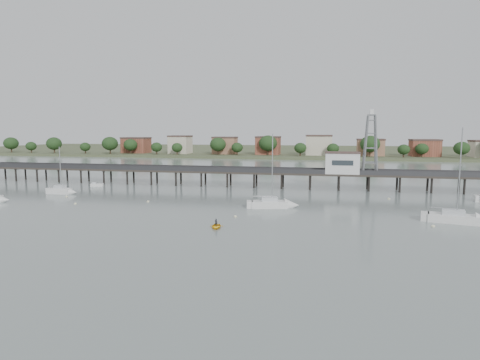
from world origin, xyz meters
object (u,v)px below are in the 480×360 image
Objects in this scene: sailboat_b at (64,191)px; sailboat_d at (465,220)px; pier at (242,172)px; sailboat_c at (278,204)px; white_tender at (97,185)px; lattice_tower at (371,145)px; yellow_dinghy at (216,228)px.

sailboat_d is (80.18, -13.55, -0.02)m from sailboat_b.
pier is at bearing 28.74° from sailboat_b.
sailboat_c is (12.23, -26.64, -3.16)m from pier.
white_tender is (-37.23, -7.19, -3.41)m from pier.
lattice_tower reaches higher than pier.
sailboat_c reaches higher than pier.
pier reaches higher than white_tender.
sailboat_d is at bearing 6.44° from yellow_dinghy.
pier is at bearing -8.14° from white_tender.
pier is 38.07m from white_tender.
lattice_tower is 0.98× the size of sailboat_d.
lattice_tower is at bearing 16.91° from sailboat_b.
sailboat_d reaches higher than yellow_dinghy.
pier is at bearing 102.65° from sailboat_c.
white_tender is at bearing 146.52° from sailboat_c.
white_tender is at bearing -169.07° from pier.
pier is at bearing 87.03° from yellow_dinghy.
sailboat_c is 53.15m from white_tender.
pier is 43.92× the size of white_tender.
pier is 13.28× the size of sailboat_b.
sailboat_c reaches higher than yellow_dinghy.
yellow_dinghy is at bearing -124.31° from sailboat_c.
lattice_tower reaches higher than sailboat_c.
sailboat_c is (-19.27, -26.64, -10.47)m from lattice_tower.
lattice_tower is 1.05× the size of sailboat_c.
yellow_dinghy is at bearing -28.76° from sailboat_b.
white_tender is at bearing 174.38° from sailboat_d.
lattice_tower is at bearing -13.10° from white_tender.
sailboat_d is (10.96, -33.59, -10.47)m from lattice_tower.
white_tender is (0.49, 12.85, -0.27)m from sailboat_b.
sailboat_b is at bearing 160.46° from sailboat_c.
sailboat_b is at bearing -163.85° from lattice_tower.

